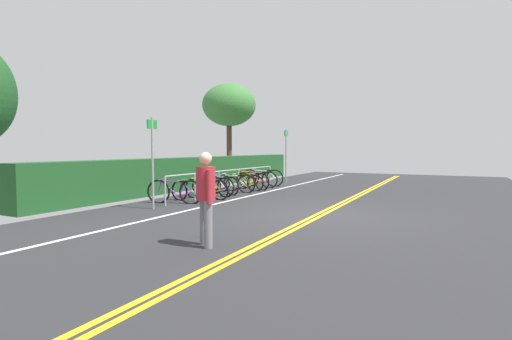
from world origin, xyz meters
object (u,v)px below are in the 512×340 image
at_px(bicycle_0, 175,192).
at_px(bicycle_1, 192,191).
at_px(bicycle_5, 234,183).
at_px(sign_post_far, 286,151).
at_px(tree_mid, 229,106).
at_px(pedestrian, 206,193).
at_px(bicycle_4, 223,185).
at_px(bike_rack, 229,176).
at_px(bicycle_8, 258,179).
at_px(bicycle_7, 252,181).
at_px(sign_post_near, 152,155).
at_px(bicycle_3, 213,186).
at_px(bicycle_6, 243,183).
at_px(bicycle_2, 206,189).
at_px(bicycle_9, 263,178).

bearing_deg(bicycle_0, bicycle_1, -18.49).
height_order(bicycle_5, sign_post_far, sign_post_far).
bearing_deg(tree_mid, pedestrian, -149.98).
bearing_deg(bicycle_4, bicycle_0, 179.48).
height_order(bicycle_0, pedestrian, pedestrian).
bearing_deg(bike_rack, bicycle_8, 0.24).
bearing_deg(bicycle_8, bicycle_7, -170.63).
xyz_separation_m(bicycle_1, sign_post_far, (7.00, -0.20, 1.19)).
bearing_deg(sign_post_near, bicycle_8, 0.40).
bearing_deg(bicycle_3, bicycle_6, -5.60).
bearing_deg(bicycle_2, sign_post_near, 177.71).
relative_size(pedestrian, sign_post_near, 0.64).
bearing_deg(sign_post_far, bicycle_6, 176.82).
bearing_deg(bicycle_4, bicycle_9, 0.19).
xyz_separation_m(bike_rack, bicycle_6, (0.95, -0.07, -0.32)).
bearing_deg(bicycle_5, bicycle_1, -178.09).
distance_m(bicycle_6, sign_post_far, 3.91).
xyz_separation_m(bicycle_0, bicycle_9, (5.87, -0.01, 0.01)).
height_order(bicycle_1, bicycle_2, bicycle_2).
xyz_separation_m(bicycle_5, bicycle_8, (1.97, -0.00, -0.00)).
bearing_deg(sign_post_far, sign_post_near, 178.42).
bearing_deg(bicycle_1, bicycle_9, 1.94).
height_order(bike_rack, bicycle_2, bike_rack).
distance_m(bicycle_2, bicycle_8, 3.95).
distance_m(bicycle_6, bicycle_9, 2.02).
height_order(bicycle_3, pedestrian, pedestrian).
height_order(bicycle_3, bicycle_4, bicycle_3).
height_order(bicycle_6, bicycle_8, bicycle_8).
bearing_deg(bicycle_0, bicycle_5, -1.81).
bearing_deg(bicycle_8, bicycle_4, 178.19).
relative_size(bicycle_6, sign_post_far, 0.63).
bearing_deg(tree_mid, bicycle_0, -157.07).
relative_size(bicycle_5, sign_post_far, 0.67).
relative_size(bicycle_3, sign_post_far, 0.71).
bearing_deg(bicycle_1, bicycle_7, -0.51).
distance_m(bicycle_8, pedestrian, 9.62).
bearing_deg(bicycle_6, bicycle_0, 177.30).
distance_m(bicycle_7, bicycle_9, 1.39).
xyz_separation_m(bike_rack, bicycle_8, (2.33, 0.01, -0.30)).
height_order(bicycle_2, bicycle_8, bicycle_8).
distance_m(bicycle_0, bicycle_1, 0.61).
xyz_separation_m(bicycle_7, pedestrian, (-8.17, -3.46, 0.55)).
bearing_deg(bicycle_0, sign_post_far, -2.94).
distance_m(bicycle_3, bicycle_6, 1.86).
bearing_deg(pedestrian, bicycle_9, 21.06).
height_order(bicycle_0, bicycle_1, bicycle_0).
bearing_deg(bicycle_9, tree_mid, 45.28).
xyz_separation_m(bicycle_7, bicycle_8, (0.74, 0.12, -0.00)).
bearing_deg(sign_post_far, bicycle_8, 173.10).
height_order(bicycle_3, tree_mid, tree_mid).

